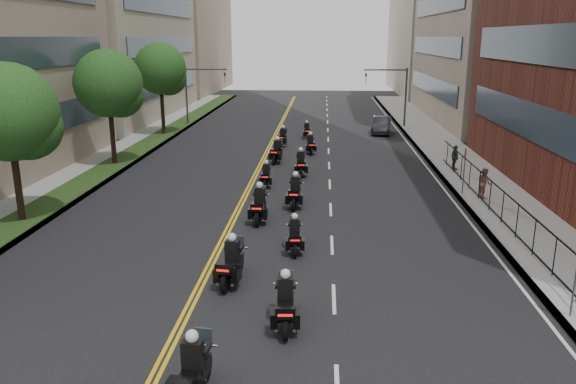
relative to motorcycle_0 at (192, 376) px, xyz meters
name	(u,v)px	position (x,y,z in m)	size (l,w,h in m)	color
sidewalk_right	(462,166)	(12.23, 25.74, -0.66)	(4.00, 90.00, 0.15)	gray
sidewalk_left	(109,161)	(-11.77, 25.74, -0.66)	(4.00, 90.00, 0.15)	gray
grass_strip	(120,160)	(-10.97, 25.74, -0.56)	(2.00, 90.00, 0.04)	#1B3312
building_right_far	(450,5)	(21.73, 78.74, 12.27)	(15.00, 28.00, 26.00)	#AD9F8B
building_left_far	(165,6)	(-21.77, 78.74, 12.27)	(16.00, 28.00, 26.00)	gray
iron_fence	(510,213)	(11.23, 12.74, 0.17)	(0.05, 28.00, 1.50)	black
street_trees	(75,97)	(-10.82, 19.35, 4.40)	(4.40, 38.40, 7.98)	black
traffic_signal_right	(396,88)	(9.77, 42.74, 2.96)	(4.09, 0.20, 5.60)	#3F3F44
traffic_signal_left	(196,87)	(-9.31, 42.74, 2.96)	(4.09, 0.20, 5.60)	#3F3F44
motorcycle_0	(192,376)	(0.00, 0.00, 0.00)	(0.71, 2.51, 1.86)	black
motorcycle_1	(285,305)	(1.95, 3.80, -0.02)	(0.61, 2.43, 1.79)	black
motorcycle_2	(231,264)	(-0.15, 6.74, -0.01)	(0.74, 2.46, 1.82)	black
motorcycle_3	(295,237)	(1.91, 9.94, -0.11)	(0.55, 2.14, 1.58)	black
motorcycle_4	(259,206)	(0.06, 13.67, 0.01)	(0.59, 2.55, 1.88)	black
motorcycle_5	(295,193)	(1.61, 16.14, -0.01)	(0.58, 2.48, 1.83)	black
motorcycle_6	(266,176)	(-0.26, 20.03, -0.12)	(0.48, 2.09, 1.54)	black
motorcycle_7	(301,165)	(1.62, 22.84, -0.04)	(0.62, 2.39, 1.76)	black
motorcycle_8	(277,152)	(-0.16, 26.50, -0.02)	(0.74, 2.45, 1.81)	black
motorcycle_9	(310,145)	(2.06, 29.72, -0.09)	(0.66, 2.19, 1.62)	black
motorcycle_10	(283,138)	(-0.20, 32.59, -0.09)	(0.64, 2.22, 1.64)	black
motorcycle_11	(307,131)	(1.60, 36.18, -0.13)	(0.60, 2.05, 1.52)	black
parked_sedan	(382,125)	(8.23, 39.24, 0.00)	(1.55, 4.45, 1.47)	black
pedestrian_b	(484,183)	(11.53, 17.96, 0.21)	(0.77, 0.60, 1.59)	#91544F
pedestrian_c	(455,158)	(11.43, 24.41, 0.21)	(0.93, 0.39, 1.59)	#43424A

